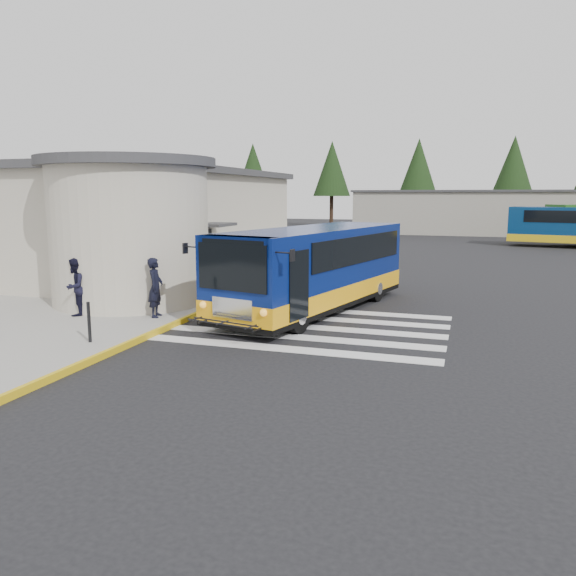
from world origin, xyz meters
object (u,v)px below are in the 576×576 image
(transit_bus, at_px, (314,272))
(pedestrian_b, at_px, (76,287))
(bollard, at_px, (89,322))
(pedestrian_a, at_px, (156,287))

(transit_bus, height_order, pedestrian_b, transit_bus)
(transit_bus, xyz_separation_m, bollard, (-4.07, -6.10, -0.63))
(pedestrian_a, height_order, bollard, pedestrian_a)
(pedestrian_b, xyz_separation_m, bollard, (2.37, -2.51, -0.37))
(pedestrian_b, height_order, bollard, pedestrian_b)
(transit_bus, relative_size, bollard, 9.73)
(pedestrian_a, bearing_deg, pedestrian_b, 88.35)
(transit_bus, distance_m, pedestrian_b, 7.38)
(transit_bus, xyz_separation_m, pedestrian_b, (-6.44, -3.59, -0.27))
(pedestrian_a, bearing_deg, bollard, 164.66)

